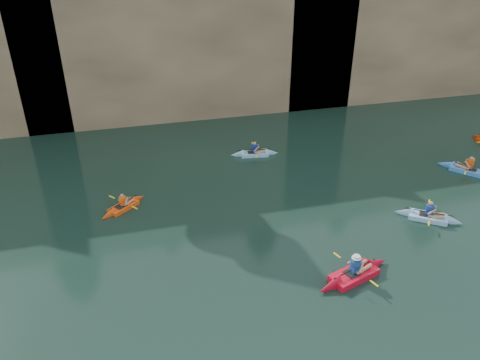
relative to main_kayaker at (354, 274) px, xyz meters
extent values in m
plane|color=black|center=(-5.07, -2.36, -0.19)|extent=(160.00, 160.00, 0.00)
cube|color=tan|center=(-5.07, 27.64, 5.81)|extent=(70.00, 16.00, 12.00)
cube|color=tan|center=(-3.07, 20.24, 5.51)|extent=(24.00, 2.40, 11.40)
cube|color=tan|center=(16.93, 20.24, 4.73)|extent=(26.00, 2.40, 9.84)
cube|color=black|center=(-9.07, 19.59, 1.41)|extent=(3.50, 1.00, 3.20)
cube|color=black|center=(4.93, 19.59, 2.06)|extent=(5.00, 1.00, 4.50)
cube|color=red|center=(0.00, 0.00, -0.02)|extent=(3.05, 1.77, 0.33)
cone|color=red|center=(1.30, 0.43, -0.02)|extent=(1.25, 1.15, 0.87)
cone|color=red|center=(-1.30, -0.43, -0.02)|extent=(1.25, 1.15, 0.87)
cube|color=black|center=(-0.14, -0.05, 0.12)|extent=(0.69, 0.69, 0.04)
cube|color=navy|center=(0.00, 0.00, 0.44)|extent=(0.43, 0.35, 0.55)
sphere|color=tan|center=(0.00, 0.00, 0.84)|extent=(0.23, 0.23, 0.23)
cylinder|color=black|center=(0.00, 0.00, 0.29)|extent=(2.22, 0.76, 0.04)
cube|color=yellow|center=(-0.33, 1.01, 0.29)|extent=(0.21, 0.42, 0.02)
cube|color=yellow|center=(0.33, -1.01, 0.29)|extent=(0.21, 0.42, 0.02)
cylinder|color=white|center=(0.00, 0.00, 0.88)|extent=(0.40, 0.40, 0.11)
cube|color=#FD4D0F|center=(-9.09, 7.89, -0.07)|extent=(2.13, 1.91, 0.24)
cone|color=#FD4D0F|center=(-8.28, 8.54, -0.07)|extent=(1.01, 0.99, 0.65)
cone|color=#FD4D0F|center=(-9.89, 7.24, -0.07)|extent=(1.01, 0.99, 0.65)
cube|color=black|center=(-9.20, 7.80, 0.02)|extent=(0.68, 0.66, 0.04)
cube|color=#F65A14|center=(-9.09, 7.89, 0.27)|extent=(0.35, 0.34, 0.44)
sphere|color=tan|center=(-9.09, 7.89, 0.59)|extent=(0.18, 0.18, 0.18)
cylinder|color=black|center=(-9.09, 7.89, 0.19)|extent=(1.53, 1.24, 0.04)
cube|color=yellow|center=(-9.63, 8.57, 0.19)|extent=(0.33, 0.38, 0.02)
cube|color=yellow|center=(-8.54, 7.22, 0.19)|extent=(0.33, 0.38, 0.02)
cube|color=#93C8F6|center=(5.58, 3.09, -0.05)|extent=(2.50, 2.07, 0.28)
cone|color=#93C8F6|center=(6.54, 2.43, -0.05)|extent=(1.16, 1.13, 0.77)
cone|color=#93C8F6|center=(4.61, 3.76, -0.05)|extent=(1.16, 1.13, 0.77)
cube|color=black|center=(5.45, 3.18, 0.06)|extent=(0.73, 0.71, 0.04)
cube|color=navy|center=(5.58, 3.09, 0.36)|extent=(0.42, 0.39, 0.51)
sphere|color=tan|center=(5.58, 3.09, 0.73)|extent=(0.22, 0.22, 0.22)
cylinder|color=black|center=(5.58, 3.09, 0.23)|extent=(1.89, 1.32, 0.04)
cube|color=yellow|center=(6.17, 3.94, 0.23)|extent=(0.30, 0.39, 0.02)
cube|color=yellow|center=(4.99, 2.24, 0.23)|extent=(0.30, 0.39, 0.02)
cone|color=red|center=(14.64, 10.94, -0.05)|extent=(0.79, 0.94, 0.73)
cube|color=yellow|center=(13.74, 9.68, 0.22)|extent=(0.42, 0.11, 0.02)
cube|color=#89C4E6|center=(-0.79, 12.25, -0.06)|extent=(2.43, 1.04, 0.26)
cone|color=#89C4E6|center=(0.31, 12.10, -0.06)|extent=(0.92, 0.81, 0.70)
cone|color=#89C4E6|center=(-1.89, 12.40, -0.06)|extent=(0.92, 0.81, 0.70)
cube|color=black|center=(-0.94, 12.27, 0.04)|extent=(0.60, 0.51, 0.04)
cube|color=navy|center=(-0.79, 12.25, 0.31)|extent=(0.34, 0.25, 0.47)
sphere|color=tan|center=(-0.79, 12.25, 0.65)|extent=(0.20, 0.20, 0.20)
cylinder|color=black|center=(-0.79, 12.25, 0.21)|extent=(2.06, 0.32, 0.04)
cube|color=yellow|center=(-0.66, 13.18, 0.21)|extent=(0.14, 0.43, 0.02)
cube|color=yellow|center=(-0.92, 11.32, 0.21)|extent=(0.14, 0.43, 0.02)
cube|color=#4183DE|center=(10.83, 6.88, -0.05)|extent=(2.40, 2.64, 0.28)
cone|color=#4183DE|center=(10.00, 7.88, -0.05)|extent=(1.22, 1.25, 0.77)
cube|color=black|center=(10.93, 6.77, 0.07)|extent=(0.72, 0.73, 0.04)
cube|color=#E44913|center=(10.83, 6.88, 0.37)|extent=(0.40, 0.42, 0.52)
sphere|color=tan|center=(10.83, 6.88, 0.74)|extent=(0.22, 0.22, 0.22)
cylinder|color=black|center=(10.83, 6.88, 0.24)|extent=(1.49, 1.77, 0.04)
cube|color=yellow|center=(10.03, 6.21, 0.24)|extent=(0.37, 0.33, 0.02)
cube|color=yellow|center=(11.63, 7.55, 0.24)|extent=(0.37, 0.33, 0.02)
camera|label=1|loc=(-8.35, -13.43, 12.82)|focal=35.00mm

